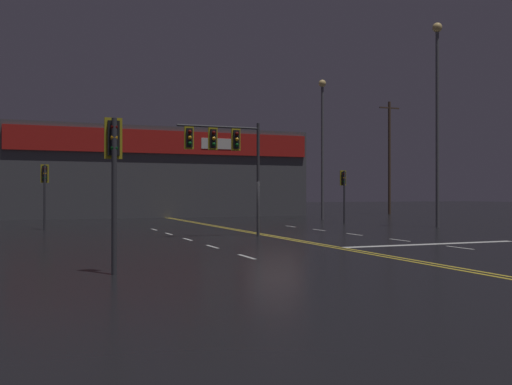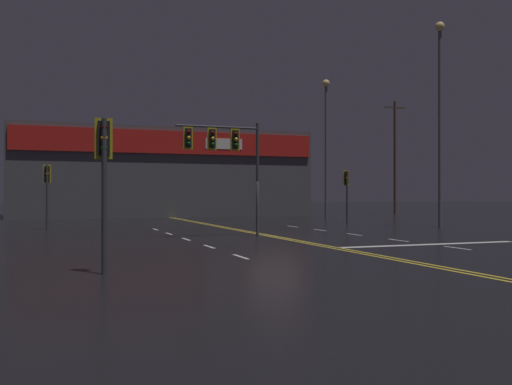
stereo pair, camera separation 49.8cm
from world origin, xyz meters
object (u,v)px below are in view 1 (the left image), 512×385
traffic_signal_corner_southwest (114,159)px  traffic_signal_corner_northeast (344,184)px  traffic_signal_median (224,147)px  streetlight_median_approach (437,101)px  traffic_signal_corner_northwest (45,182)px  streetlight_near_right (322,132)px

traffic_signal_corner_southwest → traffic_signal_corner_northeast: size_ratio=1.08×
traffic_signal_median → streetlight_median_approach: (13.85, 2.58, 3.30)m
traffic_signal_corner_northwest → traffic_signal_corner_northeast: (18.42, -0.02, -0.03)m
traffic_signal_corner_northwest → streetlight_near_right: 20.92m
traffic_signal_median → traffic_signal_corner_northeast: 13.98m
traffic_signal_corner_northeast → streetlight_median_approach: (2.81, -5.87, 4.78)m
traffic_signal_corner_northwest → streetlight_median_approach: 22.54m
traffic_signal_corner_northeast → streetlight_near_right: (1.36, 5.50, 4.09)m
traffic_signal_median → traffic_signal_corner_northwest: 11.33m
streetlight_near_right → traffic_signal_corner_northeast: bearing=-103.9°
traffic_signal_median → traffic_signal_corner_northeast: size_ratio=1.49×
traffic_signal_corner_northeast → streetlight_median_approach: bearing=-64.4°
traffic_signal_median → traffic_signal_corner_southwest: 12.09m
traffic_signal_corner_northeast → traffic_signal_median: bearing=-142.6°
traffic_signal_corner_northeast → streetlight_near_right: bearing=76.1°
traffic_signal_median → streetlight_median_approach: 14.47m
traffic_signal_corner_southwest → streetlight_median_approach: streetlight_median_approach is taller
traffic_signal_median → traffic_signal_corner_northwest: (-7.38, 8.47, -1.44)m
traffic_signal_corner_northwest → traffic_signal_corner_northeast: bearing=-0.1°
traffic_signal_corner_northwest → streetlight_near_right: streetlight_near_right is taller
streetlight_near_right → traffic_signal_median: bearing=-131.6°
traffic_signal_corner_southwest → streetlight_near_right: 30.80m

